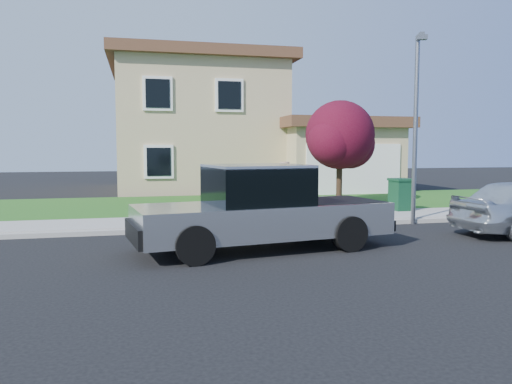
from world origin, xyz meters
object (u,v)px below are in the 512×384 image
ornamental_tree (341,138)px  trash_bin (401,194)px  street_lamp (416,118)px  woman (285,202)px  pickup_truck (262,210)px

ornamental_tree → trash_bin: 3.26m
ornamental_tree → street_lamp: size_ratio=0.72×
ornamental_tree → street_lamp: street_lamp is taller
trash_bin → street_lamp: size_ratio=0.20×
ornamental_tree → street_lamp: bearing=-84.7°
ornamental_tree → trash_bin: bearing=-64.4°
street_lamp → trash_bin: bearing=88.9°
woman → ornamental_tree: (3.85, 5.65, 1.68)m
pickup_truck → woman: woman is taller
street_lamp → woman: bearing=-145.1°
pickup_truck → trash_bin: pickup_truck is taller
pickup_truck → street_lamp: (5.14, 2.47, 2.19)m
pickup_truck → ornamental_tree: 8.54m
pickup_truck → trash_bin: size_ratio=5.55×
trash_bin → street_lamp: street_lamp is taller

